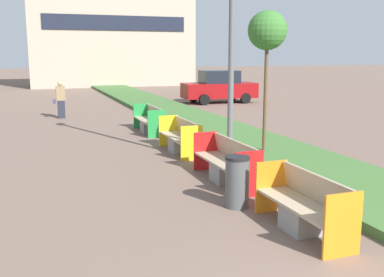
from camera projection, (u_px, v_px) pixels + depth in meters
The scene contains 10 objects.
planter_grass_strip at pixel (220, 132), 15.93m from camera, with size 2.80×120.00×0.18m.
building_backdrop at pixel (111, 30), 39.47m from camera, with size 14.01×5.19×9.64m.
bench_orange_frame at pixel (304, 209), 7.19m from camera, with size 0.65×2.02×0.94m.
bench_red_frame at pixel (227, 165), 9.98m from camera, with size 0.65×2.37×0.94m.
bench_yellow_frame at pixel (181, 140), 12.97m from camera, with size 0.65×2.16×0.94m.
bench_green_frame at pixel (150, 122), 16.24m from camera, with size 0.65×2.21×0.94m.
litter_bin at pixel (237, 182), 8.31m from camera, with size 0.46×0.46×0.97m.
sapling_tree_near at pixel (267, 32), 11.87m from camera, with size 1.04×1.04×3.95m.
pedestrian_walking at pixel (61, 99), 19.72m from camera, with size 0.53×0.24×1.64m.
parked_car_distant at pixel (219, 87), 25.95m from camera, with size 4.31×2.03×1.86m.
Camera 1 is at (-3.08, -2.42, 2.83)m, focal length 42.00 mm.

